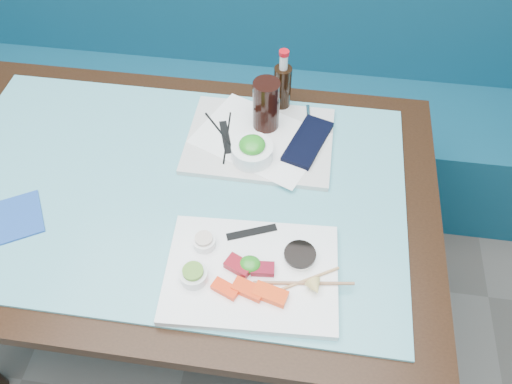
# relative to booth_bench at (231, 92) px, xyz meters

# --- Properties ---
(booth_bench) EXTENTS (3.00, 0.56, 1.17)m
(booth_bench) POSITION_rel_booth_bench_xyz_m (0.00, 0.00, 0.00)
(booth_bench) COLOR navy
(booth_bench) RESTS_ON ground
(dining_table) EXTENTS (1.40, 0.90, 0.75)m
(dining_table) POSITION_rel_booth_bench_xyz_m (0.00, -0.84, 0.29)
(dining_table) COLOR black
(dining_table) RESTS_ON ground
(glass_top) EXTENTS (1.22, 0.76, 0.01)m
(glass_top) POSITION_rel_booth_bench_xyz_m (0.00, -0.84, 0.38)
(glass_top) COLOR #5AAAB5
(glass_top) RESTS_ON dining_table
(sashimi_plate) EXTENTS (0.41, 0.30, 0.02)m
(sashimi_plate) POSITION_rel_booth_bench_xyz_m (0.25, -1.07, 0.39)
(sashimi_plate) COLOR white
(sashimi_plate) RESTS_ON glass_top
(salmon_left) EXTENTS (0.07, 0.05, 0.01)m
(salmon_left) POSITION_rel_booth_bench_xyz_m (0.20, -1.12, 0.41)
(salmon_left) COLOR #FD300A
(salmon_left) RESTS_ON sashimi_plate
(salmon_mid) EXTENTS (0.08, 0.05, 0.02)m
(salmon_mid) POSITION_rel_booth_bench_xyz_m (0.25, -1.12, 0.41)
(salmon_mid) COLOR #FB340A
(salmon_mid) RESTS_ON sashimi_plate
(salmon_right) EXTENTS (0.08, 0.05, 0.02)m
(salmon_right) POSITION_rel_booth_bench_xyz_m (0.30, -1.12, 0.41)
(salmon_right) COLOR #FF3D0A
(salmon_right) RESTS_ON sashimi_plate
(tuna_left) EXTENTS (0.07, 0.06, 0.02)m
(tuna_left) POSITION_rel_booth_bench_xyz_m (0.22, -1.06, 0.41)
(tuna_left) COLOR maroon
(tuna_left) RESTS_ON sashimi_plate
(tuna_right) EXTENTS (0.06, 0.04, 0.02)m
(tuna_right) POSITION_rel_booth_bench_xyz_m (0.27, -1.06, 0.41)
(tuna_right) COLOR maroon
(tuna_right) RESTS_ON sashimi_plate
(seaweed_garnish) EXTENTS (0.06, 0.06, 0.03)m
(seaweed_garnish) POSITION_rel_booth_bench_xyz_m (0.24, -1.06, 0.42)
(seaweed_garnish) COLOR #27871F
(seaweed_garnish) RESTS_ON sashimi_plate
(ramekin_wasabi) EXTENTS (0.08, 0.08, 0.03)m
(ramekin_wasabi) POSITION_rel_booth_bench_xyz_m (0.12, -1.10, 0.42)
(ramekin_wasabi) COLOR white
(ramekin_wasabi) RESTS_ON sashimi_plate
(wasabi_fill) EXTENTS (0.06, 0.06, 0.01)m
(wasabi_fill) POSITION_rel_booth_bench_xyz_m (0.12, -1.10, 0.43)
(wasabi_fill) COLOR #5C9630
(wasabi_fill) RESTS_ON ramekin_wasabi
(ramekin_ginger) EXTENTS (0.07, 0.07, 0.02)m
(ramekin_ginger) POSITION_rel_booth_bench_xyz_m (0.13, -1.01, 0.41)
(ramekin_ginger) COLOR white
(ramekin_ginger) RESTS_ON sashimi_plate
(ginger_fill) EXTENTS (0.05, 0.05, 0.01)m
(ginger_fill) POSITION_rel_booth_bench_xyz_m (0.13, -1.01, 0.43)
(ginger_fill) COLOR beige
(ginger_fill) RESTS_ON ramekin_ginger
(soy_dish) EXTENTS (0.08, 0.08, 0.01)m
(soy_dish) POSITION_rel_booth_bench_xyz_m (0.35, -1.02, 0.41)
(soy_dish) COLOR white
(soy_dish) RESTS_ON sashimi_plate
(soy_fill) EXTENTS (0.10, 0.10, 0.01)m
(soy_fill) POSITION_rel_booth_bench_xyz_m (0.35, -1.02, 0.42)
(soy_fill) COLOR black
(soy_fill) RESTS_ON soy_dish
(lemon_wedge) EXTENTS (0.05, 0.04, 0.04)m
(lemon_wedge) POSITION_rel_booth_bench_xyz_m (0.39, -1.10, 0.42)
(lemon_wedge) COLOR #F0D271
(lemon_wedge) RESTS_ON sashimi_plate
(chopstick_sleeve) EXTENTS (0.12, 0.06, 0.00)m
(chopstick_sleeve) POSITION_rel_booth_bench_xyz_m (0.23, -0.96, 0.41)
(chopstick_sleeve) COLOR black
(chopstick_sleeve) RESTS_ON sashimi_plate
(wooden_chopstick_a) EXTENTS (0.17, 0.11, 0.01)m
(wooden_chopstick_a) POSITION_rel_booth_bench_xyz_m (0.36, -1.08, 0.41)
(wooden_chopstick_a) COLOR tan
(wooden_chopstick_a) RESTS_ON sashimi_plate
(wooden_chopstick_b) EXTENTS (0.23, 0.04, 0.01)m
(wooden_chopstick_b) POSITION_rel_booth_bench_xyz_m (0.37, -1.08, 0.41)
(wooden_chopstick_b) COLOR #9F6C4B
(wooden_chopstick_b) RESTS_ON sashimi_plate
(serving_tray) EXTENTS (0.41, 0.31, 0.02)m
(serving_tray) POSITION_rel_booth_bench_xyz_m (0.21, -0.65, 0.39)
(serving_tray) COLOR silver
(serving_tray) RESTS_ON glass_top
(paper_placemat) EXTENTS (0.40, 0.35, 0.00)m
(paper_placemat) POSITION_rel_booth_bench_xyz_m (0.21, -0.65, 0.40)
(paper_placemat) COLOR white
(paper_placemat) RESTS_ON serving_tray
(seaweed_bowl) EXTENTS (0.14, 0.14, 0.05)m
(seaweed_bowl) POSITION_rel_booth_bench_xyz_m (0.20, -0.72, 0.42)
(seaweed_bowl) COLOR white
(seaweed_bowl) RESTS_ON serving_tray
(seaweed_salad) EXTENTS (0.08, 0.08, 0.04)m
(seaweed_salad) POSITION_rel_booth_bench_xyz_m (0.20, -0.72, 0.45)
(seaweed_salad) COLOR #279221
(seaweed_salad) RESTS_ON seaweed_bowl
(cola_glass) EXTENTS (0.09, 0.09, 0.15)m
(cola_glass) POSITION_rel_booth_bench_xyz_m (0.22, -0.59, 0.47)
(cola_glass) COLOR black
(cola_glass) RESTS_ON serving_tray
(navy_pouch) EXTENTS (0.14, 0.21, 0.01)m
(navy_pouch) POSITION_rel_booth_bench_xyz_m (0.34, -0.65, 0.41)
(navy_pouch) COLOR black
(navy_pouch) RESTS_ON serving_tray
(fork) EXTENTS (0.02, 0.09, 0.01)m
(fork) POSITION_rel_booth_bench_xyz_m (0.34, -0.54, 0.40)
(fork) COLOR silver
(fork) RESTS_ON serving_tray
(black_chopstick_a) EXTENTS (0.15, 0.18, 0.01)m
(black_chopstick_a) POSITION_rel_booth_bench_xyz_m (0.11, -0.66, 0.40)
(black_chopstick_a) COLOR black
(black_chopstick_a) RESTS_ON serving_tray
(black_chopstick_b) EXTENTS (0.02, 0.20, 0.01)m
(black_chopstick_b) POSITION_rel_booth_bench_xyz_m (0.12, -0.66, 0.40)
(black_chopstick_b) COLOR black
(black_chopstick_b) RESTS_ON serving_tray
(tray_sleeve) EXTENTS (0.06, 0.13, 0.00)m
(tray_sleeve) POSITION_rel_booth_bench_xyz_m (0.11, -0.66, 0.40)
(tray_sleeve) COLOR black
(tray_sleeve) RESTS_ON serving_tray
(cola_bottle_body) EXTENTS (0.06, 0.06, 0.15)m
(cola_bottle_body) POSITION_rel_booth_bench_xyz_m (0.25, -0.49, 0.46)
(cola_bottle_body) COLOR black
(cola_bottle_body) RESTS_ON glass_top
(cola_bottle_neck) EXTENTS (0.03, 0.03, 0.05)m
(cola_bottle_neck) POSITION_rel_booth_bench_xyz_m (0.25, -0.49, 0.55)
(cola_bottle_neck) COLOR silver
(cola_bottle_neck) RESTS_ON cola_bottle_body
(cola_bottle_cap) EXTENTS (0.04, 0.04, 0.01)m
(cola_bottle_cap) POSITION_rel_booth_bench_xyz_m (0.25, -0.49, 0.58)
(cola_bottle_cap) COLOR red
(cola_bottle_cap) RESTS_ON cola_bottle_neck
(blue_napkin) EXTENTS (0.19, 0.19, 0.01)m
(blue_napkin) POSITION_rel_booth_bench_xyz_m (-0.36, -1.00, 0.39)
(blue_napkin) COLOR #1B4396
(blue_napkin) RESTS_ON glass_top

